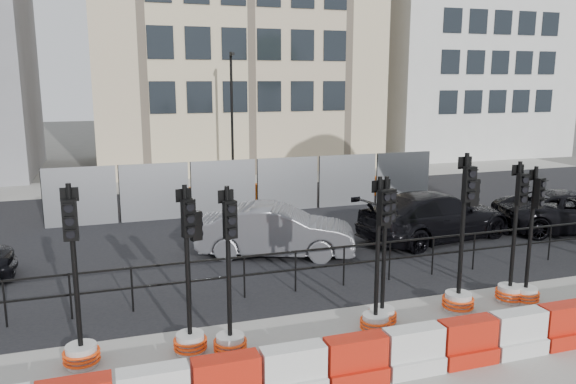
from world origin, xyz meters
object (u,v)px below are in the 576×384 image
object	(u,v)px
traffic_signal_h	(527,276)
car_c	(435,216)
traffic_signal_d	(377,297)
traffic_signal_a	(80,331)

from	to	relation	value
traffic_signal_h	car_c	world-z (taller)	traffic_signal_h
traffic_signal_d	car_c	size ratio (longest dim) A/B	0.57
traffic_signal_a	traffic_signal_h	bearing A→B (deg)	1.85
traffic_signal_a	car_c	size ratio (longest dim) A/B	0.59
traffic_signal_d	car_c	bearing A→B (deg)	31.12
traffic_signal_a	traffic_signal_d	world-z (taller)	traffic_signal_a
traffic_signal_h	traffic_signal_d	bearing A→B (deg)	165.47
traffic_signal_d	traffic_signal_h	world-z (taller)	traffic_signal_d
traffic_signal_a	traffic_signal_d	distance (m)	5.37
traffic_signal_d	traffic_signal_h	bearing A→B (deg)	-13.05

